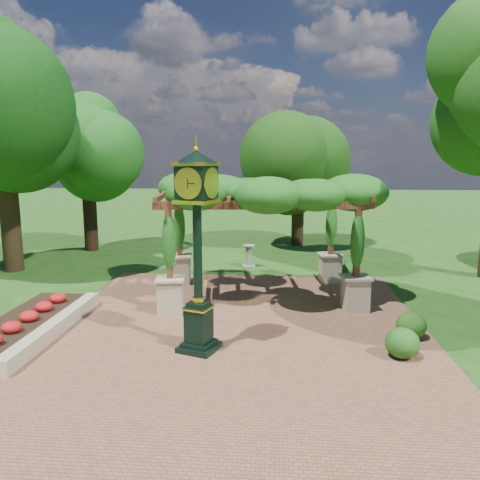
{
  "coord_description": "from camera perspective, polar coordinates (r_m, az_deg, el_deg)",
  "views": [
    {
      "loc": [
        1.02,
        -10.55,
        4.47
      ],
      "look_at": [
        0.0,
        2.5,
        2.2
      ],
      "focal_mm": 35.0,
      "sensor_mm": 36.0,
      "label": 1
    }
  ],
  "objects": [
    {
      "name": "ground",
      "position": [
        11.5,
        -1.0,
        -13.03
      ],
      "size": [
        120.0,
        120.0,
        0.0
      ],
      "primitive_type": "plane",
      "color": "#1E4714",
      "rests_on": "ground"
    },
    {
      "name": "brick_plaza",
      "position": [
        12.42,
        -0.55,
        -11.16
      ],
      "size": [
        10.0,
        12.0,
        0.04
      ],
      "primitive_type": "cube",
      "color": "brown",
      "rests_on": "ground"
    },
    {
      "name": "border_wall",
      "position": [
        13.11,
        -21.54,
        -9.88
      ],
      "size": [
        0.35,
        5.0,
        0.4
      ],
      "primitive_type": "cube",
      "color": "#C6B793",
      "rests_on": "ground"
    },
    {
      "name": "flower_bed",
      "position": [
        13.53,
        -25.01,
        -9.61
      ],
      "size": [
        1.5,
        5.0,
        0.36
      ],
      "primitive_type": "cube",
      "color": "red",
      "rests_on": "ground"
    },
    {
      "name": "pedestal_clock",
      "position": [
        10.58,
        -5.23,
        0.8
      ],
      "size": [
        1.19,
        1.19,
        4.71
      ],
      "rotation": [
        0.0,
        0.0,
        -0.34
      ],
      "color": "black",
      "rests_on": "brick_plaza"
    },
    {
      "name": "pergola",
      "position": [
        14.95,
        2.42,
        5.2
      ],
      "size": [
        6.74,
        4.67,
        3.98
      ],
      "rotation": [
        0.0,
        0.0,
        0.12
      ],
      "color": "tan",
      "rests_on": "brick_plaza"
    },
    {
      "name": "sundial",
      "position": [
        19.55,
        1.07,
        -2.14
      ],
      "size": [
        0.59,
        0.59,
        0.94
      ],
      "rotation": [
        0.0,
        0.0,
        0.15
      ],
      "color": "gray",
      "rests_on": "ground"
    },
    {
      "name": "shrub_front",
      "position": [
        11.38,
        19.17,
        -11.77
      ],
      "size": [
        0.8,
        0.8,
        0.69
      ],
      "primitive_type": "ellipsoid",
      "rotation": [
        0.0,
        0.0,
        -0.05
      ],
      "color": "#205317",
      "rests_on": "brick_plaza"
    },
    {
      "name": "shrub_mid",
      "position": [
        12.62,
        20.15,
        -9.72
      ],
      "size": [
        0.95,
        0.95,
        0.67
      ],
      "primitive_type": "ellipsoid",
      "rotation": [
        0.0,
        0.0,
        -0.36
      ],
      "color": "#255417",
      "rests_on": "brick_plaza"
    },
    {
      "name": "shrub_back",
      "position": [
        17.78,
        13.23,
        -3.77
      ],
      "size": [
        0.8,
        0.8,
        0.66
      ],
      "primitive_type": "ellipsoid",
      "rotation": [
        0.0,
        0.0,
        0.11
      ],
      "color": "#205E1B",
      "rests_on": "brick_plaza"
    },
    {
      "name": "tree_west_near",
      "position": [
        20.73,
        -27.09,
        13.65
      ],
      "size": [
        5.18,
        5.18,
        9.06
      ],
      "color": "#332414",
      "rests_on": "ground"
    },
    {
      "name": "tree_west_far",
      "position": [
        24.03,
        -18.28,
        11.8
      ],
      "size": [
        3.83,
        3.83,
        8.02
      ],
      "color": "black",
      "rests_on": "ground"
    },
    {
      "name": "tree_north",
      "position": [
        24.44,
        7.19,
        9.81
      ],
      "size": [
        4.22,
        4.22,
        6.54
      ],
      "color": "#2F2213",
      "rests_on": "ground"
    }
  ]
}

